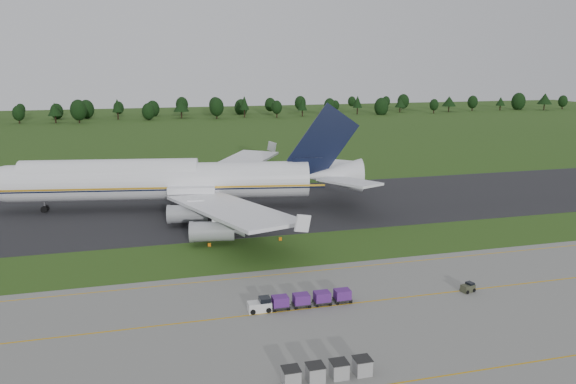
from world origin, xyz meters
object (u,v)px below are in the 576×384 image
object	(u,v)px
utility_cart	(468,288)
uld_row	(327,371)
baggage_train	(299,300)
aircraft	(169,180)
edge_markers	(245,242)

from	to	relation	value
utility_cart	uld_row	size ratio (longest dim) A/B	0.22
utility_cart	baggage_train	bearing A→B (deg)	176.88
aircraft	utility_cart	size ratio (longest dim) A/B	38.88
baggage_train	edge_markers	distance (m)	26.43
utility_cart	uld_row	distance (m)	29.05
edge_markers	aircraft	bearing A→B (deg)	112.57
aircraft	edge_markers	size ratio (longest dim) A/B	6.16
aircraft	uld_row	xyz separation A→B (m)	(10.78, -68.77, -5.31)
utility_cart	edge_markers	bearing A→B (deg)	131.88
utility_cart	edge_markers	xyz separation A→B (m)	(-24.75, 27.61, -0.26)
baggage_train	utility_cart	size ratio (longest dim) A/B	6.63
aircraft	utility_cart	distance (m)	64.61
edge_markers	utility_cart	bearing A→B (deg)	-48.12
aircraft	uld_row	bearing A→B (deg)	-81.09
edge_markers	baggage_train	bearing A→B (deg)	-86.06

